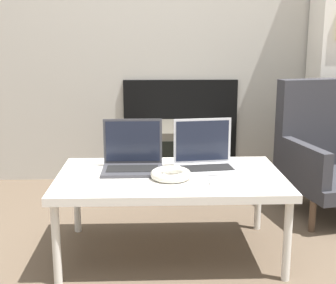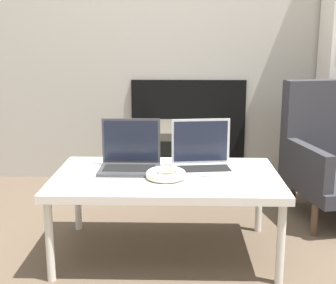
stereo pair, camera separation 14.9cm
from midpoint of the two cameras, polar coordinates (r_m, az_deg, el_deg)
name	(u,v)px [view 1 (the left image)]	position (r m, az deg, el deg)	size (l,w,h in m)	color
wall_back	(163,0)	(3.40, -1.88, 16.89)	(7.00, 0.08, 2.60)	#ADA89E
table	(170,181)	(2.23, -1.65, -4.80)	(1.07, 0.64, 0.40)	silver
laptop_left	(133,159)	(2.30, -6.20, -2.03)	(0.29, 0.22, 0.24)	#38383D
laptop_right	(205,158)	(2.30, 2.70, -1.96)	(0.32, 0.25, 0.24)	#B2B2B7
headphones	(171,174)	(2.15, -1.60, -3.98)	(0.19, 0.19, 0.04)	beige
phone	(216,182)	(2.10, 3.81, -4.87)	(0.06, 0.13, 0.01)	silver
tv	(183,158)	(3.19, 0.46, -2.00)	(0.48, 0.52, 0.45)	#4C473D
armchair	(330,151)	(2.95, 17.79, -1.03)	(0.66, 0.68, 0.79)	#2D2D33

